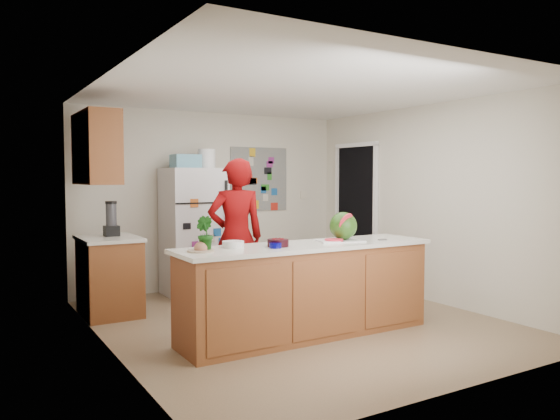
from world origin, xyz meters
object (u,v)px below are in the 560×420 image
watermelon (343,226)px  cherry_bowl (278,243)px  person (236,237)px  refrigerator (193,232)px

watermelon → cherry_bowl: 0.84m
person → watermelon: (0.71, -1.07, 0.18)m
refrigerator → watermelon: size_ratio=5.91×
refrigerator → watermelon: (0.73, -2.34, 0.23)m
refrigerator → watermelon: bearing=-72.7°
person → watermelon: size_ratio=6.23×
watermelon → cherry_bowl: bearing=-175.6°
refrigerator → watermelon: 2.46m
refrigerator → person: person is taller
refrigerator → cherry_bowl: 2.41m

